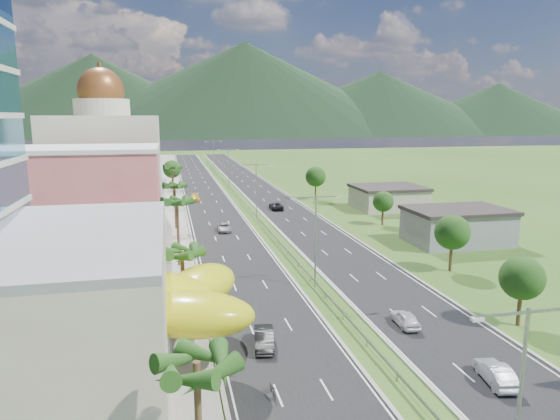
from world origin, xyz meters
TOP-DOWN VIEW (x-y plane):
  - ground at (0.00, 0.00)m, footprint 500.00×500.00m
  - road_left at (-7.50, 90.00)m, footprint 11.00×260.00m
  - road_right at (7.50, 90.00)m, footprint 11.00×260.00m
  - sidewalk_left at (-17.00, 90.00)m, footprint 7.00×260.00m
  - median_guardrail at (0.00, 71.99)m, footprint 0.10×216.06m
  - streetlight_median_a at (0.00, -25.00)m, footprint 6.04×0.25m
  - streetlight_median_b at (0.00, 10.00)m, footprint 6.04×0.25m
  - streetlight_median_c at (0.00, 50.00)m, footprint 6.04×0.25m
  - streetlight_median_d at (0.00, 95.00)m, footprint 6.04×0.25m
  - streetlight_median_e at (0.00, 140.00)m, footprint 6.04×0.25m
  - lime_canopy at (-20.00, -4.00)m, footprint 18.00×15.00m
  - pink_shophouse at (-28.00, 32.00)m, footprint 20.00×15.00m
  - domed_building at (-28.00, 55.00)m, footprint 20.00×20.00m
  - midrise_grey at (-27.00, 80.00)m, footprint 16.00×15.00m
  - midrise_beige at (-27.00, 102.00)m, footprint 16.00×15.00m
  - midrise_white at (-27.00, 125.00)m, footprint 16.00×15.00m
  - shed_near at (28.00, 25.00)m, footprint 15.00×10.00m
  - shed_far at (30.00, 55.00)m, footprint 14.00×12.00m
  - palm_tree_a at (-15.50, -22.00)m, footprint 3.60×3.60m
  - palm_tree_b at (-15.50, 2.00)m, footprint 3.60×3.60m
  - palm_tree_c at (-15.50, 22.00)m, footprint 3.60×3.60m
  - palm_tree_d at (-15.50, 45.00)m, footprint 3.60×3.60m
  - palm_tree_e at (-15.50, 70.00)m, footprint 3.60×3.60m
  - leafy_tree_lfar at (-15.50, 95.00)m, footprint 4.90×4.90m
  - leafy_tree_ra at (16.00, -5.00)m, footprint 4.20×4.20m
  - leafy_tree_rb at (19.00, 12.00)m, footprint 4.55×4.55m
  - leafy_tree_rc at (22.00, 40.00)m, footprint 3.85×3.85m
  - leafy_tree_rd at (18.00, 70.00)m, footprint 4.90×4.90m
  - mountain_ridge at (60.00, 450.00)m, footprint 860.00×140.00m
  - car_dark_left at (-8.88, -4.18)m, footprint 2.36×4.93m
  - car_silver_mid_left at (-7.30, 41.09)m, footprint 2.60×5.10m
  - car_yellow_far_left at (-10.52, 75.01)m, footprint 2.16×5.12m
  - car_white_near_right at (5.26, -2.75)m, footprint 1.97×4.37m
  - car_silver_right at (7.13, -13.86)m, footprint 2.43×4.92m
  - car_dark_far_right at (5.99, 59.45)m, footprint 2.66×5.50m
  - motorcycle at (-9.69, -11.89)m, footprint 0.61×1.96m

SIDE VIEW (x-z plane):
  - ground at x=0.00m, z-range 0.00..0.00m
  - mountain_ridge at x=60.00m, z-range -45.00..45.00m
  - road_left at x=-7.50m, z-range 0.00..0.04m
  - road_right at x=7.50m, z-range 0.00..0.04m
  - sidewalk_left at x=-17.00m, z-range 0.00..0.12m
  - median_guardrail at x=0.00m, z-range 0.24..1.00m
  - motorcycle at x=-9.69m, z-range 0.04..1.29m
  - car_silver_mid_left at x=-7.30m, z-range 0.04..1.42m
  - car_white_near_right at x=5.26m, z-range 0.04..1.50m
  - car_yellow_far_left at x=-10.52m, z-range 0.04..1.52m
  - car_dark_far_right at x=5.99m, z-range 0.04..1.55m
  - car_silver_right at x=7.13m, z-range 0.04..1.59m
  - car_dark_left at x=-8.88m, z-range 0.04..1.60m
  - shed_far at x=30.00m, z-range 0.00..4.40m
  - shed_near at x=28.00m, z-range 0.00..5.00m
  - leafy_tree_rc at x=22.00m, z-range 1.21..7.54m
  - leafy_tree_ra at x=16.00m, z-range 1.33..8.23m
  - lime_canopy at x=-20.00m, z-range 1.29..8.69m
  - leafy_tree_rb at x=19.00m, z-range 1.44..8.92m
  - leafy_tree_lfar at x=-15.50m, z-range 1.55..9.60m
  - leafy_tree_rd at x=18.00m, z-range 1.55..9.60m
  - midrise_beige at x=-27.00m, z-range 0.00..13.00m
  - streetlight_median_a at x=0.00m, z-range 1.25..12.25m
  - streetlight_median_b at x=0.00m, z-range 1.25..12.25m
  - streetlight_median_c at x=0.00m, z-range 1.25..12.25m
  - streetlight_median_d at x=0.00m, z-range 1.25..12.25m
  - streetlight_median_e at x=0.00m, z-range 1.25..12.25m
  - palm_tree_b at x=-15.50m, z-range 3.01..11.11m
  - pink_shophouse at x=-28.00m, z-range 0.00..15.00m
  - palm_tree_d at x=-15.50m, z-range 3.24..11.84m
  - midrise_grey at x=-27.00m, z-range 0.00..16.00m
  - palm_tree_a at x=-15.50m, z-range 3.47..12.57m
  - palm_tree_e at x=-15.50m, z-range 3.61..13.01m
  - palm_tree_c at x=-15.50m, z-range 3.70..13.30m
  - midrise_white at x=-27.00m, z-range 0.00..18.00m
  - domed_building at x=-28.00m, z-range -3.00..25.70m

